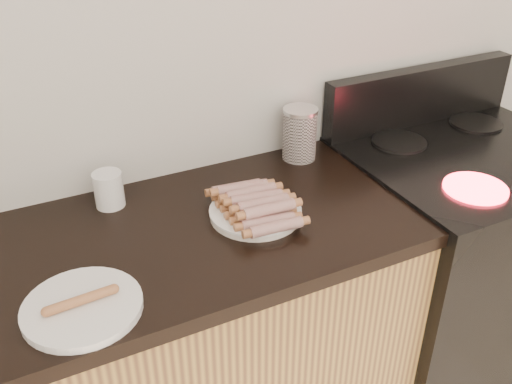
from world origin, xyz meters
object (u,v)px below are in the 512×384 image
stove (450,267)px  main_plate (255,214)px  side_plate (82,307)px  mug (109,190)px  canister (300,134)px

stove → main_plate: 0.91m
stove → main_plate: bearing=179.9°
stove → side_plate: side_plate is taller
side_plate → mug: size_ratio=2.55×
stove → mug: (-1.12, 0.23, 0.49)m
main_plate → stove: bearing=-0.1°
stove → mug: bearing=168.4°
stove → side_plate: 1.36m
stove → canister: (-0.51, 0.24, 0.53)m
main_plate → side_plate: side_plate is taller
side_plate → mug: mug is taller
side_plate → canister: 0.87m
main_plate → side_plate: 0.52m
canister → main_plate: bearing=-138.4°
stove → side_plate: bearing=-172.6°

